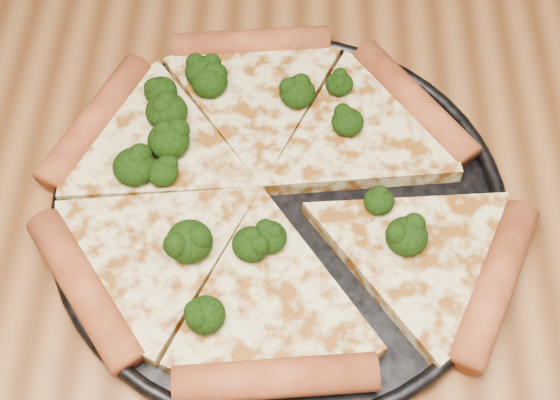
{
  "coord_description": "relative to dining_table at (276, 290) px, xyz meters",
  "views": [
    {
      "loc": [
        0.01,
        -0.29,
        1.26
      ],
      "look_at": [
        0.0,
        0.02,
        0.77
      ],
      "focal_mm": 49.18,
      "sensor_mm": 36.0,
      "label": 1
    }
  ],
  "objects": [
    {
      "name": "broccoli_florets",
      "position": [
        -0.04,
        0.05,
        0.12
      ],
      "size": [
        0.23,
        0.25,
        0.03
      ],
      "color": "black",
      "rests_on": "pizza"
    },
    {
      "name": "pizza_pan",
      "position": [
        0.0,
        0.02,
        0.1
      ],
      "size": [
        0.35,
        0.35,
        0.02
      ],
      "color": "black",
      "rests_on": "dining_table"
    },
    {
      "name": "dining_table",
      "position": [
        0.0,
        0.0,
        0.0
      ],
      "size": [
        1.2,
        0.9,
        0.75
      ],
      "color": "brown",
      "rests_on": "ground"
    },
    {
      "name": "pizza",
      "position": [
        -0.01,
        0.03,
        0.11
      ],
      "size": [
        0.39,
        0.34,
        0.03
      ],
      "rotation": [
        0.0,
        0.0,
        0.1
      ],
      "color": "#DCCD86",
      "rests_on": "pizza_pan"
    }
  ]
}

